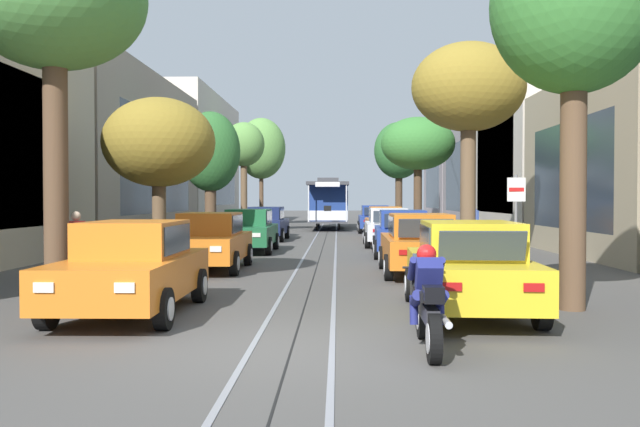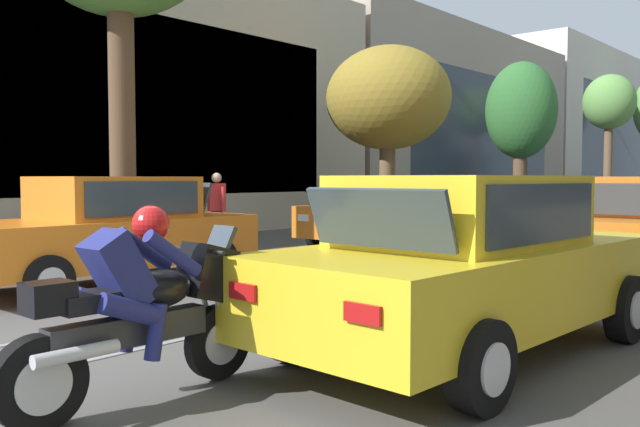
% 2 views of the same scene
% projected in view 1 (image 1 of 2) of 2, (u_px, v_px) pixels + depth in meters
% --- Properties ---
extents(ground_plane, '(160.00, 160.00, 0.00)m').
position_uv_depth(ground_plane, '(324.00, 242.00, 30.33)').
color(ground_plane, '#4C4947').
extents(trolley_track_rails, '(1.14, 62.20, 0.01)m').
position_uv_depth(trolley_track_rails, '(326.00, 237.00, 33.75)').
color(trolley_track_rails, gray).
rests_on(trolley_track_rails, ground).
extents(building_facade_left, '(5.40, 53.90, 9.90)m').
position_uv_depth(building_facade_left, '(123.00, 155.00, 35.78)').
color(building_facade_left, '#BCAD93').
rests_on(building_facade_left, ground).
extents(building_facade_right, '(5.80, 53.90, 8.50)m').
position_uv_depth(building_facade_right, '(542.00, 162.00, 34.06)').
color(building_facade_right, tan).
rests_on(building_facade_right, ground).
extents(parked_car_orange_near_left, '(2.03, 4.37, 1.58)m').
position_uv_depth(parked_car_orange_near_left, '(133.00, 267.00, 11.25)').
color(parked_car_orange_near_left, orange).
rests_on(parked_car_orange_near_left, ground).
extents(parked_car_orange_second_left, '(2.01, 4.37, 1.58)m').
position_uv_depth(parked_car_orange_second_left, '(210.00, 241.00, 18.22)').
color(parked_car_orange_second_left, orange).
rests_on(parked_car_orange_second_left, ground).
extents(parked_car_green_mid_left, '(2.00, 4.36, 1.58)m').
position_uv_depth(parked_car_green_mid_left, '(249.00, 230.00, 24.41)').
color(parked_car_green_mid_left, '#1E6038').
rests_on(parked_car_green_mid_left, ground).
extents(parked_car_navy_fourth_left, '(2.07, 4.39, 1.58)m').
position_uv_depth(parked_car_navy_fourth_left, '(266.00, 223.00, 31.39)').
color(parked_car_navy_fourth_left, '#19234C').
rests_on(parked_car_navy_fourth_left, ground).
extents(parked_car_yellow_near_right, '(2.13, 4.42, 1.58)m').
position_uv_depth(parked_car_yellow_near_right, '(469.00, 267.00, 11.22)').
color(parked_car_yellow_near_right, gold).
rests_on(parked_car_yellow_near_right, ground).
extents(parked_car_orange_second_right, '(2.05, 4.38, 1.58)m').
position_uv_depth(parked_car_orange_second_right, '(420.00, 244.00, 17.10)').
color(parked_car_orange_second_right, orange).
rests_on(parked_car_orange_second_right, ground).
extents(parked_car_blue_mid_right, '(2.11, 4.41, 1.58)m').
position_uv_depth(parked_car_blue_mid_right, '(402.00, 233.00, 22.55)').
color(parked_car_blue_mid_right, '#233D93').
rests_on(parked_car_blue_mid_right, ground).
extents(parked_car_white_fourth_right, '(2.05, 4.38, 1.58)m').
position_uv_depth(parked_car_white_fourth_right, '(388.00, 227.00, 27.39)').
color(parked_car_white_fourth_right, silver).
rests_on(parked_car_white_fourth_right, ground).
extents(parked_car_orange_fifth_right, '(2.00, 4.36, 1.58)m').
position_uv_depth(parked_car_orange_fifth_right, '(385.00, 222.00, 32.80)').
color(parked_car_orange_fifth_right, orange).
rests_on(parked_car_orange_fifth_right, ground).
extents(parked_car_blue_sixth_right, '(2.03, 4.38, 1.58)m').
position_uv_depth(parked_car_blue_sixth_right, '(375.00, 219.00, 38.41)').
color(parked_car_blue_sixth_right, '#233D93').
rests_on(parked_car_blue_sixth_right, ground).
extents(street_tree_kerb_left_near, '(3.52, 3.27, 7.20)m').
position_uv_depth(street_tree_kerb_left_near, '(54.00, 3.00, 12.66)').
color(street_tree_kerb_left_near, brown).
rests_on(street_tree_kerb_left_near, ground).
extents(street_tree_kerb_left_second, '(3.64, 3.16, 5.23)m').
position_uv_depth(street_tree_kerb_left_second, '(159.00, 143.00, 21.33)').
color(street_tree_kerb_left_second, brown).
rests_on(street_tree_kerb_left_second, ground).
extents(street_tree_kerb_left_mid, '(2.70, 2.28, 5.91)m').
position_uv_depth(street_tree_kerb_left_mid, '(210.00, 154.00, 29.88)').
color(street_tree_kerb_left_mid, brown).
rests_on(street_tree_kerb_left_mid, ground).
extents(street_tree_kerb_left_fourth, '(2.46, 2.15, 6.50)m').
position_uv_depth(street_tree_kerb_left_fourth, '(244.00, 147.00, 39.13)').
color(street_tree_kerb_left_fourth, brown).
rests_on(street_tree_kerb_left_fourth, ground).
extents(street_tree_kerb_left_far, '(3.67, 3.21, 8.08)m').
position_uv_depth(street_tree_kerb_left_far, '(261.00, 149.00, 50.06)').
color(street_tree_kerb_left_far, brown).
rests_on(street_tree_kerb_left_far, ground).
extents(street_tree_kerb_right_near, '(2.92, 2.68, 6.94)m').
position_uv_depth(street_tree_kerb_right_near, '(574.00, 11.00, 11.58)').
color(street_tree_kerb_right_near, brown).
rests_on(street_tree_kerb_right_near, ground).
extents(street_tree_kerb_right_second, '(3.84, 3.14, 7.24)m').
position_uv_depth(street_tree_kerb_right_second, '(468.00, 90.00, 22.28)').
color(street_tree_kerb_right_second, brown).
rests_on(street_tree_kerb_right_second, ground).
extents(street_tree_kerb_right_mid, '(3.88, 3.23, 6.26)m').
position_uv_depth(street_tree_kerb_right_mid, '(418.00, 145.00, 34.68)').
color(street_tree_kerb_right_mid, '#4C3826').
rests_on(street_tree_kerb_right_mid, ground).
extents(street_tree_kerb_right_fourth, '(3.52, 3.26, 7.42)m').
position_uv_depth(street_tree_kerb_right_fourth, '(399.00, 152.00, 47.00)').
color(street_tree_kerb_right_fourth, '#4C3826').
rests_on(street_tree_kerb_right_fourth, ground).
extents(cable_car_trolley, '(2.57, 9.14, 3.28)m').
position_uv_depth(cable_car_trolley, '(329.00, 203.00, 43.82)').
color(cable_car_trolley, navy).
rests_on(cable_car_trolley, ground).
extents(motorcycle_with_rider, '(0.56, 1.99, 1.37)m').
position_uv_depth(motorcycle_with_rider, '(428.00, 301.00, 8.55)').
color(motorcycle_with_rider, black).
rests_on(motorcycle_with_rider, ground).
extents(pedestrian_on_left_pavement, '(0.55, 0.42, 1.67)m').
position_uv_depth(pedestrian_on_left_pavement, '(76.00, 242.00, 15.54)').
color(pedestrian_on_left_pavement, black).
rests_on(pedestrian_on_left_pavement, ground).
extents(pedestrian_on_right_pavement, '(0.55, 0.37, 1.64)m').
position_uv_depth(pedestrian_on_right_pavement, '(474.00, 218.00, 35.26)').
color(pedestrian_on_right_pavement, '#4C4233').
rests_on(pedestrian_on_right_pavement, ground).
extents(fire_hydrant, '(0.40, 0.22, 0.84)m').
position_uv_depth(fire_hydrant, '(152.00, 255.00, 17.99)').
color(fire_hydrant, gold).
rests_on(fire_hydrant, ground).
extents(street_sign_post, '(0.36, 0.07, 2.45)m').
position_uv_depth(street_sign_post, '(516.00, 220.00, 13.34)').
color(street_sign_post, slate).
rests_on(street_sign_post, ground).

